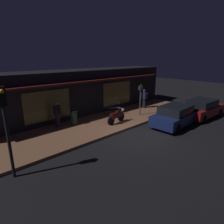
% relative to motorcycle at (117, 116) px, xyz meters
% --- Properties ---
extents(ground_plane, '(60.00, 60.00, 0.00)m').
position_rel_motorcycle_xyz_m(ground_plane, '(-0.43, -2.23, -0.65)').
color(ground_plane, black).
extents(sidewalk_slab, '(18.00, 4.00, 0.15)m').
position_rel_motorcycle_xyz_m(sidewalk_slab, '(-0.43, 0.77, -0.57)').
color(sidewalk_slab, brown).
rests_on(sidewalk_slab, ground_plane).
extents(storefront_building, '(18.00, 3.30, 3.60)m').
position_rel_motorcycle_xyz_m(storefront_building, '(-0.43, 4.16, 1.16)').
color(storefront_building, black).
rests_on(storefront_building, ground_plane).
extents(motorcycle, '(1.70, 0.55, 0.97)m').
position_rel_motorcycle_xyz_m(motorcycle, '(0.00, 0.00, 0.00)').
color(motorcycle, black).
rests_on(motorcycle, sidewalk_slab).
extents(bicycle_parked, '(1.50, 0.79, 0.91)m').
position_rel_motorcycle_xyz_m(bicycle_parked, '(1.24, 1.62, -0.14)').
color(bicycle_parked, black).
rests_on(bicycle_parked, sidewalk_slab).
extents(person_photographer, '(0.44, 0.59, 1.67)m').
position_rel_motorcycle_xyz_m(person_photographer, '(-3.34, 2.16, 0.38)').
color(person_photographer, '#28232D').
rests_on(person_photographer, sidewalk_slab).
extents(person_bystander, '(0.44, 0.54, 1.67)m').
position_rel_motorcycle_xyz_m(person_bystander, '(4.71, 1.30, 0.38)').
color(person_bystander, '#28232D').
rests_on(person_bystander, sidewalk_slab).
extents(sign_post, '(0.44, 0.09, 2.40)m').
position_rel_motorcycle_xyz_m(sign_post, '(2.71, 0.13, 0.86)').
color(sign_post, '#47474C').
rests_on(sign_post, sidewalk_slab).
extents(trash_bin, '(0.48, 0.48, 0.93)m').
position_rel_motorcycle_xyz_m(trash_bin, '(-2.32, 1.78, -0.03)').
color(trash_bin, '#2D4C33').
rests_on(trash_bin, sidewalk_slab).
extents(traffic_light_pole, '(0.24, 0.33, 3.60)m').
position_rel_motorcycle_xyz_m(traffic_light_pole, '(-7.21, -1.57, 1.83)').
color(traffic_light_pole, black).
rests_on(traffic_light_pole, ground_plane).
extents(parked_car_near, '(4.16, 1.90, 1.42)m').
position_rel_motorcycle_xyz_m(parked_car_near, '(2.92, -2.85, 0.06)').
color(parked_car_near, black).
rests_on(parked_car_near, ground_plane).
extents(parked_car_far, '(4.20, 2.00, 1.42)m').
position_rel_motorcycle_xyz_m(parked_car_far, '(6.14, -3.29, 0.06)').
color(parked_car_far, black).
rests_on(parked_car_far, ground_plane).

